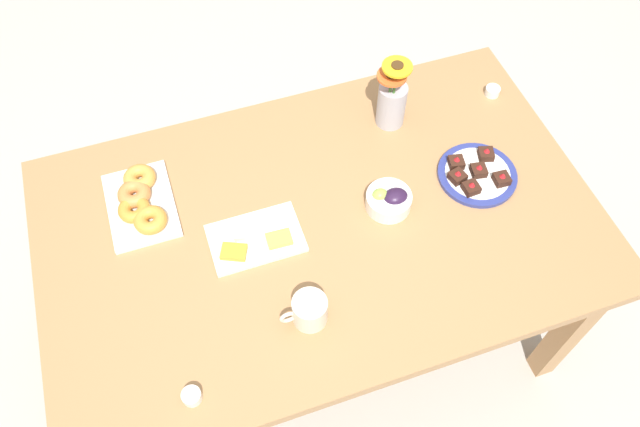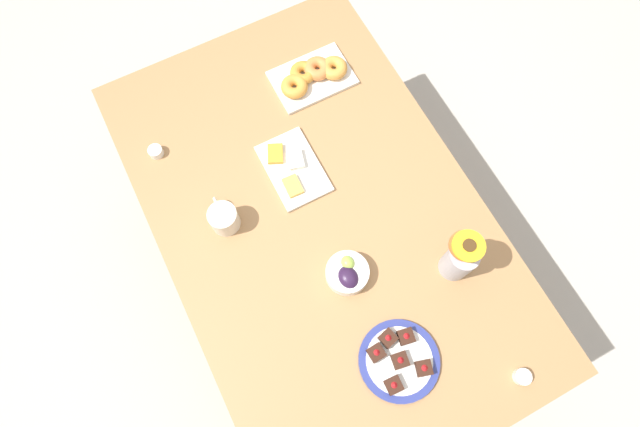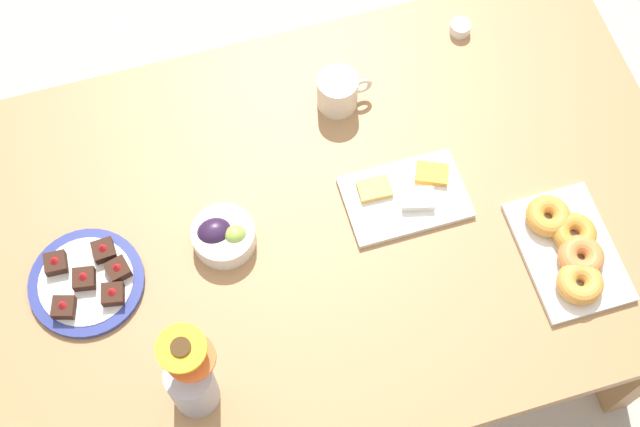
% 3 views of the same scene
% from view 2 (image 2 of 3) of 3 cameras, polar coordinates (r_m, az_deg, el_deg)
% --- Properties ---
extents(ground_plane, '(6.00, 6.00, 0.00)m').
position_cam_2_polar(ground_plane, '(2.32, 0.00, -6.36)').
color(ground_plane, '#B7B2A8').
extents(dining_table, '(1.60, 1.00, 0.74)m').
position_cam_2_polar(dining_table, '(1.69, 0.00, -1.40)').
color(dining_table, '#A87A4C').
rests_on(dining_table, ground_plane).
extents(coffee_mug, '(0.13, 0.09, 0.09)m').
position_cam_2_polar(coffee_mug, '(1.59, -10.93, -0.54)').
color(coffee_mug, silver).
rests_on(coffee_mug, dining_table).
extents(grape_bowl, '(0.13, 0.13, 0.07)m').
position_cam_2_polar(grape_bowl, '(1.53, 3.15, -6.84)').
color(grape_bowl, white).
rests_on(grape_bowl, dining_table).
extents(cheese_platter, '(0.26, 0.17, 0.03)m').
position_cam_2_polar(cheese_platter, '(1.67, -3.22, 5.21)').
color(cheese_platter, white).
rests_on(cheese_platter, dining_table).
extents(croissant_platter, '(0.19, 0.28, 0.05)m').
position_cam_2_polar(croissant_platter, '(1.83, -0.86, 15.52)').
color(croissant_platter, white).
rests_on(croissant_platter, dining_table).
extents(jam_cup_honey, '(0.05, 0.05, 0.03)m').
position_cam_2_polar(jam_cup_honey, '(1.77, -18.27, 6.76)').
color(jam_cup_honey, white).
rests_on(jam_cup_honey, dining_table).
extents(jam_cup_berry, '(0.05, 0.05, 0.03)m').
position_cam_2_polar(jam_cup_berry, '(1.62, 22.12, -16.90)').
color(jam_cup_berry, white).
rests_on(jam_cup_berry, dining_table).
extents(dessert_plate, '(0.24, 0.24, 0.05)m').
position_cam_2_polar(dessert_plate, '(1.53, 8.99, -16.21)').
color(dessert_plate, navy).
rests_on(dessert_plate, dining_table).
extents(flower_vase, '(0.11, 0.11, 0.26)m').
position_cam_2_polar(flower_vase, '(1.53, 15.65, -5.11)').
color(flower_vase, '#B2B2BC').
rests_on(flower_vase, dining_table).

